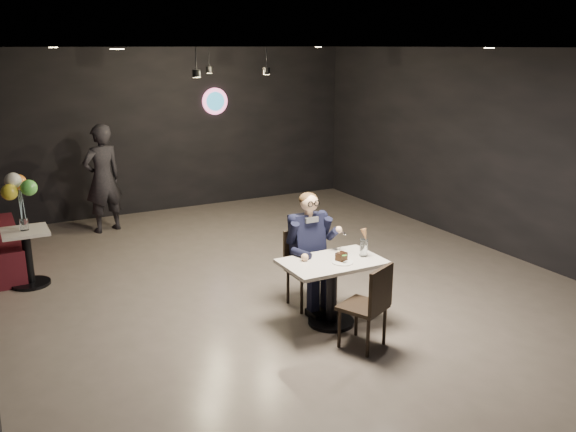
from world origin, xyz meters
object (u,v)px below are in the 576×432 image
chair_near (363,305)px  balloon_vase (24,224)px  sundae_glass (364,248)px  passerby (103,179)px  chair_far (307,270)px  seated_man (308,249)px  side_table (28,259)px  main_table (332,292)px

chair_near → balloon_vase: (-2.87, 3.41, 0.37)m
sundae_glass → passerby: size_ratio=0.11×
chair_far → seated_man: bearing=0.0°
chair_near → chair_far: bearing=65.2°
sundae_glass → side_table: (-3.26, 2.85, -0.50)m
main_table → sundae_glass: (0.39, -0.04, 0.47)m
sundae_glass → passerby: 5.20m
seated_man → passerby: size_ratio=0.80×
sundae_glass → balloon_vase: (-3.26, 2.85, -0.02)m
chair_far → balloon_vase: size_ratio=5.86×
chair_far → sundae_glass: sundae_glass is taller
main_table → chair_near: chair_near is taller
passerby → sundae_glass: bearing=94.4°
chair_near → sundae_glass: 0.79m
chair_near → main_table: bearing=65.2°
seated_man → sundae_glass: seated_man is taller
main_table → sundae_glass: size_ratio=5.63×
seated_man → side_table: 3.68m
sundae_glass → side_table: 4.36m
main_table → passerby: 5.06m
seated_man → passerby: passerby is taller
sundae_glass → balloon_vase: sundae_glass is taller
chair_near → side_table: chair_near is taller
chair_far → seated_man: (0.00, 0.00, 0.26)m
sundae_glass → balloon_vase: size_ratio=1.25×
main_table → chair_far: bearing=90.0°
chair_near → seated_man: size_ratio=0.64×
main_table → chair_near: (0.00, -0.60, 0.09)m
main_table → seated_man: (0.00, 0.55, 0.34)m
chair_far → chair_near: size_ratio=1.00×
chair_far → chair_near: 1.15m
main_table → side_table: size_ratio=1.56×
passerby → chair_near: bearing=88.6°
passerby → main_table: bearing=90.4°
main_table → chair_near: size_ratio=1.20×
sundae_glass → seated_man: bearing=123.3°
seated_man → sundae_glass: 0.71m
seated_man → sundae_glass: bearing=-56.7°
chair_far → side_table: bearing=141.8°
main_table → balloon_vase: (-2.87, 2.81, 0.45)m
chair_near → sundae_glass: sundae_glass is taller
chair_near → side_table: (-2.87, 3.41, -0.11)m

